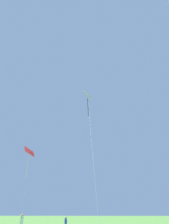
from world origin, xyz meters
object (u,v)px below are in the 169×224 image
at_px(kite_yellow_diamond, 88,100).
at_px(person_child_small, 66,224).
at_px(kite_red_high, 29,158).
at_px(person_foreground_watcher, 21,222).

bearing_deg(kite_yellow_diamond, person_child_small, -132.65).
height_order(kite_red_high, kite_yellow_diamond, kite_yellow_diamond).
relative_size(kite_red_high, kite_yellow_diamond, 0.82).
height_order(kite_red_high, person_child_small, kite_red_high).
bearing_deg(kite_yellow_diamond, person_foreground_watcher, -150.16).
bearing_deg(person_foreground_watcher, kite_yellow_diamond, 29.84).
height_order(kite_yellow_diamond, person_child_small, kite_yellow_diamond).
xyz_separation_m(kite_red_high, kite_yellow_diamond, (10.90, -13.06, 3.03)).
relative_size(kite_red_high, person_foreground_watcher, 7.83).
bearing_deg(kite_yellow_diamond, kite_red_high, 129.84).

